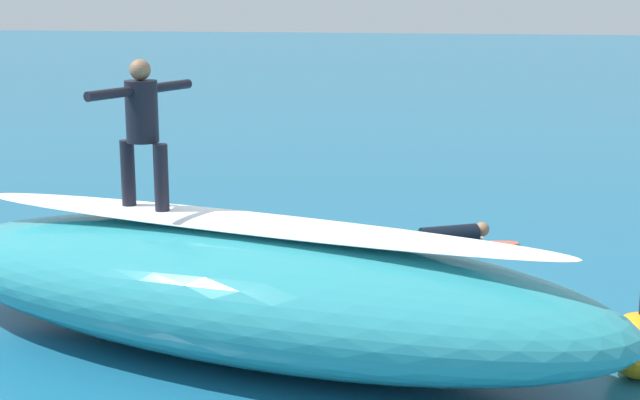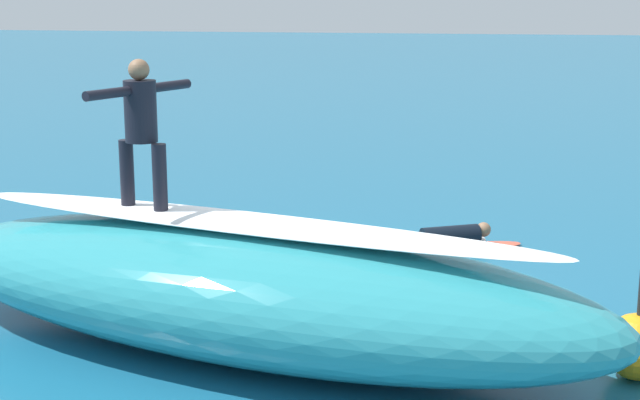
% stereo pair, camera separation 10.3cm
% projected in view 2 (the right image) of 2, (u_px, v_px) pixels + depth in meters
% --- Properties ---
extents(ground_plane, '(120.00, 120.00, 0.00)m').
position_uv_depth(ground_plane, '(295.00, 290.00, 11.30)').
color(ground_plane, '#196084').
extents(wave_crest, '(7.65, 4.05, 1.27)m').
position_uv_depth(wave_crest, '(247.00, 290.00, 9.24)').
color(wave_crest, teal).
rests_on(wave_crest, ground_plane).
extents(wave_foam_lip, '(6.21, 2.37, 0.08)m').
position_uv_depth(wave_foam_lip, '(246.00, 223.00, 9.09)').
color(wave_foam_lip, white).
rests_on(wave_foam_lip, wave_crest).
extents(surfboard_riding, '(2.05, 1.31, 0.07)m').
position_uv_depth(surfboard_riding, '(145.00, 211.00, 9.56)').
color(surfboard_riding, '#33B2D1').
rests_on(surfboard_riding, wave_crest).
extents(surfer_riding, '(0.66, 1.31, 1.48)m').
position_uv_depth(surfer_riding, '(141.00, 122.00, 9.36)').
color(surfer_riding, black).
rests_on(surfer_riding, surfboard_riding).
extents(surfboard_paddling, '(2.12, 1.37, 0.06)m').
position_uv_depth(surfboard_paddling, '(450.00, 249.00, 12.92)').
color(surfboard_paddling, '#E0563D').
rests_on(surfboard_paddling, ground_plane).
extents(surfer_paddling, '(1.56, 0.92, 0.30)m').
position_uv_depth(surfer_paddling, '(441.00, 238.00, 12.85)').
color(surfer_paddling, black).
rests_on(surfer_paddling, surfboard_paddling).
extents(buoy_marker, '(0.61, 0.61, 1.04)m').
position_uv_depth(buoy_marker, '(638.00, 346.00, 8.69)').
color(buoy_marker, orange).
rests_on(buoy_marker, ground_plane).
extents(foam_patch_near, '(0.96, 0.88, 0.13)m').
position_uv_depth(foam_patch_near, '(91.00, 272.00, 11.75)').
color(foam_patch_near, white).
rests_on(foam_patch_near, ground_plane).
extents(foam_patch_mid, '(1.00, 0.99, 0.17)m').
position_uv_depth(foam_patch_mid, '(459.00, 239.00, 13.18)').
color(foam_patch_mid, white).
rests_on(foam_patch_mid, ground_plane).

